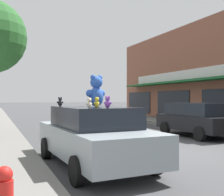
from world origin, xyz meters
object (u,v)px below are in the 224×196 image
object	(u,v)px
teddy_bear_giant	(96,91)
teddy_bear_black	(60,102)
parked_car_far_center	(198,118)
teddy_bear_white	(91,102)
plush_art_car	(93,135)
teddy_bear_purple	(108,102)
teddy_bear_cream	(89,103)
teddy_bear_yellow	(97,102)

from	to	relation	value
teddy_bear_giant	teddy_bear_black	size ratio (longest dim) A/B	3.27
teddy_bear_black	parked_car_far_center	size ratio (longest dim) A/B	0.06
teddy_bear_white	teddy_bear_black	distance (m)	0.91
teddy_bear_white	teddy_bear_black	world-z (taller)	teddy_bear_black
teddy_bear_giant	teddy_bear_white	size ratio (longest dim) A/B	3.45
plush_art_car	teddy_bear_giant	distance (m)	1.19
teddy_bear_purple	teddy_bear_cream	bearing A→B (deg)	57.09
plush_art_car	parked_car_far_center	bearing A→B (deg)	26.48
teddy_bear_white	teddy_bear_yellow	world-z (taller)	teddy_bear_yellow
teddy_bear_white	teddy_bear_cream	bearing A→B (deg)	101.56
plush_art_car	teddy_bear_yellow	distance (m)	0.99
parked_car_far_center	teddy_bear_cream	bearing A→B (deg)	-146.32
teddy_bear_giant	teddy_bear_cream	bearing A→B (deg)	42.79
parked_car_far_center	teddy_bear_black	bearing A→B (deg)	-160.24
teddy_bear_giant	teddy_bear_yellow	distance (m)	0.82
teddy_bear_cream	teddy_bear_giant	bearing A→B (deg)	-145.89
teddy_bear_giant	teddy_bear_cream	distance (m)	1.41
plush_art_car	parked_car_far_center	xyz separation A→B (m)	(6.41, 3.56, 0.04)
plush_art_car	teddy_bear_cream	xyz separation A→B (m)	(-0.44, -1.00, 0.85)
plush_art_car	teddy_bear_white	world-z (taller)	teddy_bear_white
plush_art_car	teddy_bear_purple	bearing A→B (deg)	-91.89
plush_art_car	teddy_bear_black	xyz separation A→B (m)	(-0.66, 1.03, 0.86)
teddy_bear_cream	parked_car_far_center	xyz separation A→B (m)	(6.85, 4.56, -0.81)
plush_art_car	teddy_bear_cream	world-z (taller)	teddy_bear_cream
teddy_bear_purple	parked_car_far_center	world-z (taller)	teddy_bear_purple
parked_car_far_center	teddy_bear_yellow	bearing A→B (deg)	-148.00
plush_art_car	teddy_bear_giant	xyz separation A→B (m)	(0.16, 0.24, 1.15)
teddy_bear_purple	teddy_bear_yellow	bearing A→B (deg)	-26.38
teddy_bear_white	parked_car_far_center	distance (m)	6.74
teddy_bear_white	parked_car_far_center	bearing A→B (deg)	-126.09
teddy_bear_yellow	teddy_bear_purple	distance (m)	0.48
teddy_bear_black	teddy_bear_white	bearing A→B (deg)	175.44
plush_art_car	teddy_bear_yellow	world-z (taller)	teddy_bear_yellow
teddy_bear_black	parked_car_far_center	world-z (taller)	teddy_bear_black
teddy_bear_white	teddy_bear_black	bearing A→B (deg)	26.57
teddy_bear_white	teddy_bear_yellow	size ratio (longest dim) A/B	0.98
teddy_bear_yellow	parked_car_far_center	size ratio (longest dim) A/B	0.06
teddy_bear_yellow	teddy_bear_purple	size ratio (longest dim) A/B	0.92
teddy_bear_black	parked_car_far_center	distance (m)	7.55
plush_art_car	parked_car_far_center	distance (m)	7.33
teddy_bear_giant	teddy_bear_yellow	world-z (taller)	teddy_bear_giant
teddy_bear_purple	parked_car_far_center	distance (m)	7.88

